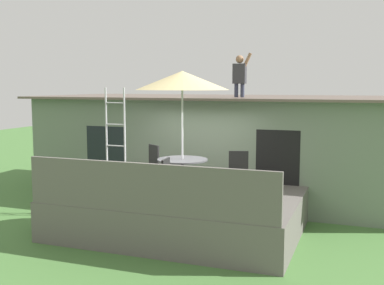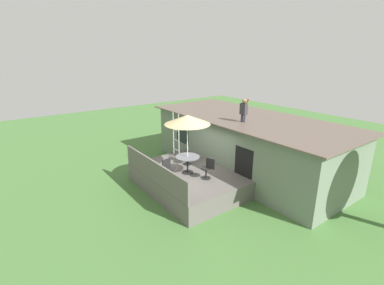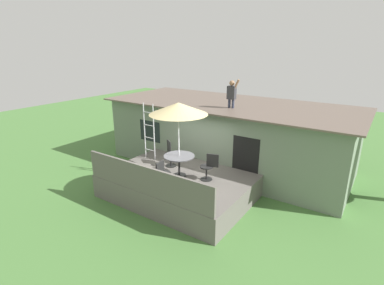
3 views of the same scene
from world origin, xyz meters
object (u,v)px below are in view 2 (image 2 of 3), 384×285
Objects in this scene: patio_chair_left at (187,154)px; patio_chair_right at (208,168)px; patio_table at (188,160)px; step_ladder at (176,135)px; patio_umbrella at (187,120)px; person_figure at (244,109)px; patio_chair_near at (169,169)px.

patio_chair_right is (1.82, -0.28, 0.00)m from patio_chair_left.
step_ladder is at bearing 160.29° from patio_table.
patio_chair_left is at bearing 145.38° from patio_table.
patio_chair_left is (-0.84, 0.58, -1.89)m from patio_umbrella.
step_ladder is 3.01m from patio_chair_right.
patio_chair_left reaches higher than patio_table.
patio_chair_near is (-0.39, -3.76, -2.10)m from person_figure.
patio_chair_near reaches higher than patio_table.
patio_chair_right is at bearing -78.66° from person_figure.
patio_chair_near is (0.10, -0.99, -0.13)m from patio_table.
patio_chair_right is at bearing 25.99° from patio_chair_left.
person_figure is 3.27m from patio_chair_right.
patio_chair_near is at bearing -84.46° from patio_table.
step_ladder reaches higher than patio_chair_near.
person_figure is at bearing -95.98° from patio_chair_right.
patio_umbrella reaches higher than patio_table.
person_figure is at bearing -11.45° from patio_chair_near.
step_ladder reaches higher than patio_chair_left.
patio_chair_right is at bearing 17.31° from patio_table.
step_ladder is at bearing -151.32° from patio_chair_left.
person_figure is (0.49, 2.77, 1.98)m from patio_table.
patio_table is 1.13× the size of patio_chair_left.
patio_umbrella reaches higher than patio_chair_left.
step_ladder is (-1.94, 0.70, -1.25)m from patio_umbrella.
patio_umbrella is 2.15m from patio_chair_left.
person_figure is at bearing 80.05° from patio_table.
patio_umbrella reaches higher than patio_chair_near.
patio_chair_left is 1.00× the size of patio_chair_near.
patio_table is at bearing -99.95° from person_figure.
patio_umbrella is 2.76× the size of patio_chair_right.
person_figure reaches higher than patio_chair_near.
patio_umbrella is at bearing 0.00° from patio_table.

